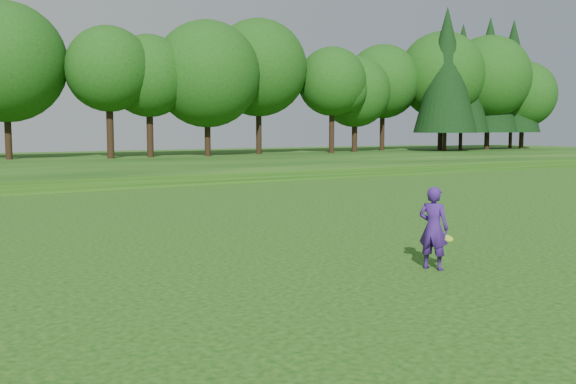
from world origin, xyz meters
TOP-DOWN VIEW (x-y plane):
  - ground at (0.00, 0.00)m, footprint 140.00×140.00m
  - walking_path at (0.00, 20.00)m, footprint 130.00×1.60m
  - woman at (3.81, -0.74)m, footprint 0.63×0.73m

SIDE VIEW (x-z plane):
  - ground at x=0.00m, z-range 0.00..0.00m
  - walking_path at x=0.00m, z-range 0.00..0.04m
  - woman at x=3.81m, z-range 0.00..1.70m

